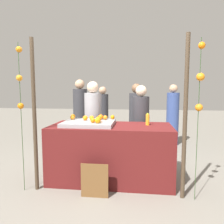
{
  "coord_description": "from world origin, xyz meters",
  "views": [
    {
      "loc": [
        0.43,
        -3.4,
        1.5
      ],
      "look_at": [
        0.0,
        0.15,
        1.11
      ],
      "focal_mm": 34.51,
      "sensor_mm": 36.0,
      "label": 1
    }
  ],
  "objects": [
    {
      "name": "vendor_left",
      "position": [
        -0.44,
        0.68,
        0.76
      ],
      "size": [
        0.33,
        0.33,
        1.64
      ],
      "color": "#99999E",
      "rests_on": "ground_plane"
    },
    {
      "name": "stall_counter",
      "position": [
        0.0,
        0.0,
        0.45
      ],
      "size": [
        1.95,
        0.87,
        0.91
      ],
      "primitive_type": "cube",
      "color": "#5B1919",
      "rests_on": "ground_plane"
    },
    {
      "name": "canopy_post_left",
      "position": [
        -1.05,
        -0.48,
        1.11
      ],
      "size": [
        0.06,
        0.06,
        2.21
      ],
      "primitive_type": "cylinder",
      "color": "#473828",
      "rests_on": "ground_plane"
    },
    {
      "name": "orange_tray",
      "position": [
        -0.36,
        -0.01,
        0.94
      ],
      "size": [
        0.81,
        0.69,
        0.06
      ],
      "primitive_type": "cube",
      "color": "#9EA0A5",
      "rests_on": "stall_counter"
    },
    {
      "name": "garland_strand_left",
      "position": [
        -1.22,
        -0.54,
        1.6
      ],
      "size": [
        0.09,
        0.1,
        2.14
      ],
      "color": "#2D4C23",
      "rests_on": "ground_plane"
    },
    {
      "name": "juice_bottle",
      "position": [
        0.59,
        0.09,
        1.0
      ],
      "size": [
        0.06,
        0.06,
        0.19
      ],
      "color": "orange",
      "rests_on": "stall_counter"
    },
    {
      "name": "vendor_right",
      "position": [
        0.49,
        0.71,
        0.73
      ],
      "size": [
        0.31,
        0.31,
        1.56
      ],
      "color": "#333338",
      "rests_on": "ground_plane"
    },
    {
      "name": "orange_0",
      "position": [
        -0.26,
        -0.15,
        1.01
      ],
      "size": [
        0.08,
        0.08,
        0.08
      ],
      "primitive_type": "sphere",
      "color": "orange",
      "rests_on": "orange_tray"
    },
    {
      "name": "orange_9",
      "position": [
        -0.44,
        0.09,
        1.01
      ],
      "size": [
        0.08,
        0.08,
        0.08
      ],
      "primitive_type": "sphere",
      "color": "orange",
      "rests_on": "orange_tray"
    },
    {
      "name": "orange_7",
      "position": [
        -0.21,
        0.23,
        1.01
      ],
      "size": [
        0.09,
        0.09,
        0.09
      ],
      "primitive_type": "sphere",
      "color": "orange",
      "rests_on": "orange_tray"
    },
    {
      "name": "orange_8",
      "position": [
        -0.34,
        0.1,
        1.01
      ],
      "size": [
        0.08,
        0.08,
        0.08
      ],
      "primitive_type": "sphere",
      "color": "orange",
      "rests_on": "orange_tray"
    },
    {
      "name": "orange_4",
      "position": [
        -0.2,
        0.01,
        1.01
      ],
      "size": [
        0.08,
        0.08,
        0.08
      ],
      "primitive_type": "sphere",
      "color": "orange",
      "rests_on": "orange_tray"
    },
    {
      "name": "crowd_person_2",
      "position": [
        0.39,
        1.53,
        0.75
      ],
      "size": [
        0.32,
        0.32,
        1.61
      ],
      "color": "#333338",
      "rests_on": "ground_plane"
    },
    {
      "name": "orange_5",
      "position": [
        -0.01,
        0.28,
        1.0
      ],
      "size": [
        0.07,
        0.07,
        0.07
      ],
      "primitive_type": "sphere",
      "color": "orange",
      "rests_on": "orange_tray"
    },
    {
      "name": "crowd_person_0",
      "position": [
        1.35,
        2.43,
        0.75
      ],
      "size": [
        0.32,
        0.32,
        1.61
      ],
      "color": "#384C8C",
      "rests_on": "ground_plane"
    },
    {
      "name": "crowd_person_3",
      "position": [
        -0.99,
        1.76,
        0.8
      ],
      "size": [
        0.34,
        0.34,
        1.72
      ],
      "color": "#333338",
      "rests_on": "ground_plane"
    },
    {
      "name": "garland_strand_right",
      "position": [
        1.22,
        -0.51,
        1.59
      ],
      "size": [
        0.1,
        0.11,
        2.14
      ],
      "color": "#2D4C23",
      "rests_on": "ground_plane"
    },
    {
      "name": "orange_2",
      "position": [
        -0.19,
        -0.1,
        1.01
      ],
      "size": [
        0.09,
        0.09,
        0.09
      ],
      "primitive_type": "sphere",
      "color": "orange",
      "rests_on": "orange_tray"
    },
    {
      "name": "orange_1",
      "position": [
        -0.69,
        0.15,
        1.0
      ],
      "size": [
        0.07,
        0.07,
        0.07
      ],
      "primitive_type": "sphere",
      "color": "orange",
      "rests_on": "orange_tray"
    },
    {
      "name": "crowd_person_1",
      "position": [
        -0.54,
        2.49,
        0.72
      ],
      "size": [
        0.31,
        0.31,
        1.55
      ],
      "color": "#333338",
      "rests_on": "ground_plane"
    },
    {
      "name": "orange_10",
      "position": [
        -0.18,
        -0.19,
        1.01
      ],
      "size": [
        0.09,
        0.09,
        0.09
      ],
      "primitive_type": "sphere",
      "color": "orange",
      "rests_on": "orange_tray"
    },
    {
      "name": "orange_6",
      "position": [
        -0.12,
        0.2,
        1.01
      ],
      "size": [
        0.08,
        0.08,
        0.08
      ],
      "primitive_type": "sphere",
      "color": "orange",
      "rests_on": "orange_tray"
    },
    {
      "name": "chalkboard_sign",
      "position": [
        -0.15,
        -0.61,
        0.23
      ],
      "size": [
        0.38,
        0.03,
        0.49
      ],
      "color": "brown",
      "rests_on": "ground_plane"
    },
    {
      "name": "canopy_post_right",
      "position": [
        1.05,
        -0.48,
        1.11
      ],
      "size": [
        0.06,
        0.06,
        2.21
      ],
      "primitive_type": "cylinder",
      "color": "#473828",
      "rests_on": "ground_plane"
    },
    {
      "name": "orange_3",
      "position": [
        -0.7,
        0.24,
        1.01
      ],
      "size": [
        0.08,
        0.08,
        0.08
      ],
      "primitive_type": "sphere",
      "color": "orange",
      "rests_on": "orange_tray"
    },
    {
      "name": "ground_plane",
      "position": [
        0.0,
        0.0,
        0.0
      ],
      "size": [
        24.0,
        24.0,
        0.0
      ],
      "primitive_type": "plane",
      "color": "gray"
    }
  ]
}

